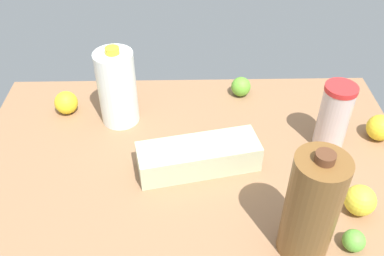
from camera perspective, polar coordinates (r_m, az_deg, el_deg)
countertop at (r=119.16cm, az=0.00°, el=-4.26°), size 120.00×76.00×3.00cm
tumbler_cup at (r=121.73cm, az=18.42°, el=1.48°), size 8.61×8.61×19.66cm
chocolate_milk_jug at (r=91.57cm, az=15.65°, el=-10.17°), size 11.03×11.03×28.26cm
milk_jug at (r=125.55cm, az=-9.95°, el=5.31°), size 11.15×11.15×24.53cm
egg_carton at (r=112.52cm, az=0.88°, el=-3.82°), size 33.31×16.82×7.48cm
lime_loose at (r=139.85cm, az=6.54°, el=5.50°), size 6.32×6.32×6.32cm
lemon_near_front at (r=109.64cm, az=21.51°, el=-8.96°), size 7.44×7.44×7.44cm
lemon_beside_bowl at (r=132.64cm, az=23.77°, el=0.04°), size 7.49×7.49×7.49cm
lime_far_back at (r=102.99cm, az=20.77°, el=-13.86°), size 5.03×5.03×5.03cm
lemon_by_jug at (r=136.77cm, az=-16.43°, el=3.27°), size 7.07×7.07×7.07cm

